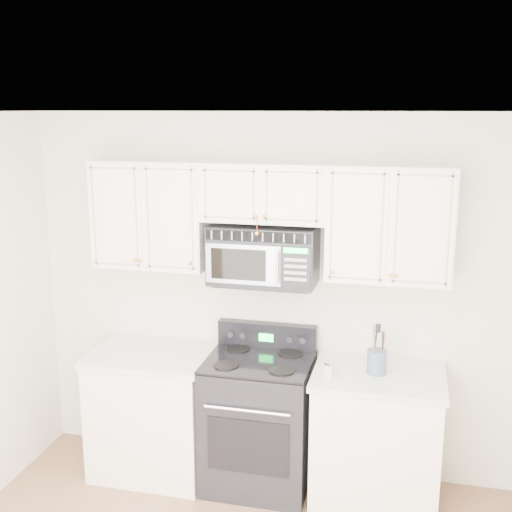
% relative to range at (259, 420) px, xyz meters
% --- Properties ---
extents(room, '(3.51, 3.51, 2.61)m').
position_rel_range_xyz_m(room, '(0.01, -1.45, 0.82)').
color(room, '#865E45').
rests_on(room, ground).
extents(base_cabinet_left, '(0.86, 0.65, 0.92)m').
position_rel_range_xyz_m(base_cabinet_left, '(-0.79, -0.01, -0.06)').
color(base_cabinet_left, white).
rests_on(base_cabinet_left, ground).
extents(base_cabinet_right, '(0.86, 0.65, 0.92)m').
position_rel_range_xyz_m(base_cabinet_right, '(0.81, -0.01, -0.06)').
color(base_cabinet_right, white).
rests_on(base_cabinet_right, ground).
extents(range, '(0.72, 0.66, 1.11)m').
position_rel_range_xyz_m(range, '(0.00, 0.00, 0.00)').
color(range, black).
rests_on(range, ground).
extents(upper_cabinets, '(2.44, 0.37, 0.75)m').
position_rel_range_xyz_m(upper_cabinets, '(0.01, 0.14, 1.45)').
color(upper_cabinets, white).
rests_on(upper_cabinets, ground).
extents(microwave, '(0.72, 0.41, 0.40)m').
position_rel_range_xyz_m(microwave, '(0.00, 0.12, 1.17)').
color(microwave, black).
rests_on(microwave, ground).
extents(utensil_crock, '(0.13, 0.13, 0.34)m').
position_rel_range_xyz_m(utensil_crock, '(0.80, -0.01, 0.52)').
color(utensil_crock, '#485C80').
rests_on(utensil_crock, base_cabinet_right).
extents(shaker_salt, '(0.04, 0.04, 0.10)m').
position_rel_range_xyz_m(shaker_salt, '(0.51, -0.16, 0.49)').
color(shaker_salt, '#B6B5C3').
rests_on(shaker_salt, base_cabinet_right).
extents(shaker_pepper, '(0.04, 0.04, 0.10)m').
position_rel_range_xyz_m(shaker_pepper, '(0.49, -0.14, 0.49)').
color(shaker_pepper, '#B6B5C3').
rests_on(shaker_pepper, base_cabinet_right).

